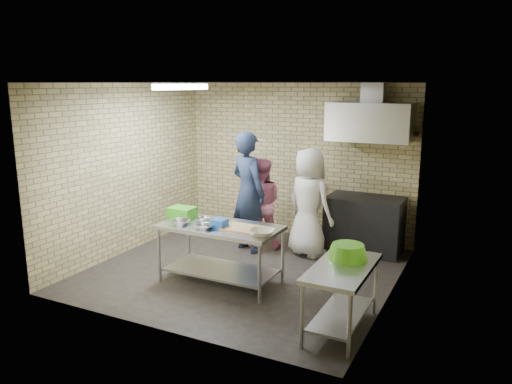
% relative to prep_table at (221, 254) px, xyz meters
% --- Properties ---
extents(floor, '(4.20, 4.20, 0.00)m').
position_rel_prep_table_xyz_m(floor, '(0.07, 0.54, -0.41)').
color(floor, black).
rests_on(floor, ground).
extents(ceiling, '(4.20, 4.20, 0.00)m').
position_rel_prep_table_xyz_m(ceiling, '(0.07, 0.54, 2.29)').
color(ceiling, black).
rests_on(ceiling, ground).
extents(back_wall, '(4.20, 0.06, 2.70)m').
position_rel_prep_table_xyz_m(back_wall, '(0.07, 2.54, 0.94)').
color(back_wall, tan).
rests_on(back_wall, ground).
extents(front_wall, '(4.20, 0.06, 2.70)m').
position_rel_prep_table_xyz_m(front_wall, '(0.07, -1.46, 0.94)').
color(front_wall, tan).
rests_on(front_wall, ground).
extents(left_wall, '(0.06, 4.00, 2.70)m').
position_rel_prep_table_xyz_m(left_wall, '(-2.03, 0.54, 0.94)').
color(left_wall, tan).
rests_on(left_wall, ground).
extents(right_wall, '(0.06, 4.00, 2.70)m').
position_rel_prep_table_xyz_m(right_wall, '(2.17, 0.54, 0.94)').
color(right_wall, tan).
rests_on(right_wall, ground).
extents(prep_table, '(1.63, 0.82, 0.82)m').
position_rel_prep_table_xyz_m(prep_table, '(0.00, 0.00, 0.00)').
color(prep_table, silver).
rests_on(prep_table, floor).
extents(side_counter, '(0.60, 1.20, 0.75)m').
position_rel_prep_table_xyz_m(side_counter, '(1.87, -0.56, -0.03)').
color(side_counter, silver).
rests_on(side_counter, floor).
extents(stove, '(1.20, 0.70, 0.90)m').
position_rel_prep_table_xyz_m(stove, '(1.42, 2.19, 0.04)').
color(stove, black).
rests_on(stove, floor).
extents(range_hood, '(1.30, 0.60, 0.60)m').
position_rel_prep_table_xyz_m(range_hood, '(1.42, 2.24, 1.69)').
color(range_hood, silver).
rests_on(range_hood, back_wall).
extents(hood_duct, '(0.35, 0.30, 0.30)m').
position_rel_prep_table_xyz_m(hood_duct, '(1.42, 2.39, 2.14)').
color(hood_duct, '#A5A8AD').
rests_on(hood_duct, back_wall).
extents(wall_shelf, '(0.80, 0.20, 0.04)m').
position_rel_prep_table_xyz_m(wall_shelf, '(1.72, 2.43, 1.51)').
color(wall_shelf, '#3F2B19').
rests_on(wall_shelf, back_wall).
extents(fluorescent_fixture, '(0.10, 1.25, 0.08)m').
position_rel_prep_table_xyz_m(fluorescent_fixture, '(-0.93, 0.54, 2.23)').
color(fluorescent_fixture, white).
rests_on(fluorescent_fixture, ceiling).
extents(green_crate, '(0.36, 0.27, 0.15)m').
position_rel_prep_table_xyz_m(green_crate, '(-0.70, 0.12, 0.48)').
color(green_crate, green).
rests_on(green_crate, prep_table).
extents(blue_tub, '(0.18, 0.18, 0.12)m').
position_rel_prep_table_xyz_m(blue_tub, '(0.05, -0.10, 0.47)').
color(blue_tub, blue).
rests_on(blue_tub, prep_table).
extents(cutting_board, '(0.50, 0.38, 0.03)m').
position_rel_prep_table_xyz_m(cutting_board, '(0.35, -0.02, 0.42)').
color(cutting_board, tan).
rests_on(cutting_board, prep_table).
extents(mixing_bowl_a, '(0.29, 0.29, 0.06)m').
position_rel_prep_table_xyz_m(mixing_bowl_a, '(-0.50, -0.20, 0.44)').
color(mixing_bowl_a, silver).
rests_on(mixing_bowl_a, prep_table).
extents(mixing_bowl_b, '(0.22, 0.22, 0.06)m').
position_rel_prep_table_xyz_m(mixing_bowl_b, '(-0.30, 0.05, 0.44)').
color(mixing_bowl_b, silver).
rests_on(mixing_bowl_b, prep_table).
extents(mixing_bowl_c, '(0.26, 0.26, 0.06)m').
position_rel_prep_table_xyz_m(mixing_bowl_c, '(-0.10, -0.22, 0.44)').
color(mixing_bowl_c, '#B0B4B8').
rests_on(mixing_bowl_c, prep_table).
extents(ceramic_bowl, '(0.35, 0.35, 0.08)m').
position_rel_prep_table_xyz_m(ceramic_bowl, '(0.70, -0.15, 0.45)').
color(ceramic_bowl, '#BFB999').
rests_on(ceramic_bowl, prep_table).
extents(green_basin, '(0.46, 0.46, 0.17)m').
position_rel_prep_table_xyz_m(green_basin, '(1.85, -0.31, 0.43)').
color(green_basin, '#59C626').
rests_on(green_basin, side_counter).
extents(bottle_red, '(0.07, 0.07, 0.18)m').
position_rel_prep_table_xyz_m(bottle_red, '(1.47, 2.43, 1.62)').
color(bottle_red, '#B22619').
rests_on(bottle_red, wall_shelf).
extents(man_navy, '(0.84, 0.72, 1.95)m').
position_rel_prep_table_xyz_m(man_navy, '(-0.29, 1.39, 0.57)').
color(man_navy, black).
rests_on(man_navy, floor).
extents(woman_pink, '(0.90, 0.83, 1.50)m').
position_rel_prep_table_xyz_m(woman_pink, '(-0.18, 1.60, 0.34)').
color(woman_pink, '#CD6C8F').
rests_on(woman_pink, floor).
extents(woman_white, '(0.98, 0.82, 1.72)m').
position_rel_prep_table_xyz_m(woman_white, '(0.67, 1.61, 0.45)').
color(woman_white, white).
rests_on(woman_white, floor).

